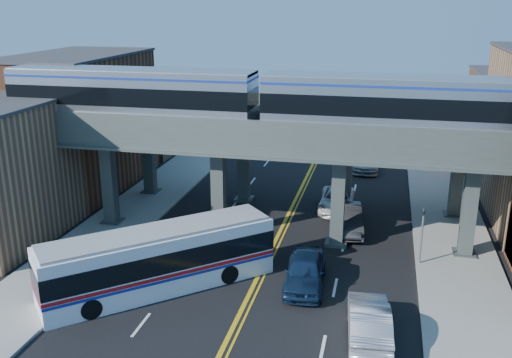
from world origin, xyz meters
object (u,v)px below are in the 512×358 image
Objects in this scene: traffic_signal at (422,230)px; car_lane_a at (305,271)px; car_lane_b at (347,219)px; car_parked_curb at (369,321)px; stop_sign at (266,245)px; car_lane_c at (337,200)px; car_lane_d at (365,160)px; transit_train at (401,104)px; transit_bus at (159,260)px.

traffic_signal is 0.76× the size of car_lane_a.
car_parked_curb is at bearing -89.22° from car_lane_b.
car_lane_c is at bearing 74.64° from stop_sign.
car_parked_curb reaches higher than car_lane_d.
transit_train reaches higher than transit_bus.
car_lane_b is at bearing 136.40° from traffic_signal.
traffic_signal is 0.69× the size of car_lane_d.
car_lane_a is (-4.64, -6.17, -8.51)m from transit_train.
transit_train is at bearing 49.50° from car_lane_a.
stop_sign reaches higher than car_lane_a.
car_lane_d is at bearing 80.87° from car_lane_c.
transit_bus is 14.34m from car_lane_b.
traffic_signal is at bearing 18.63° from stop_sign.
car_parked_curb is (3.69, -4.43, -0.02)m from car_lane_a.
car_lane_d is at bearing 78.55° from stop_sign.
car_lane_c is at bearing 17.86° from transit_bus.
transit_train is 9.43× the size of car_lane_b.
car_lane_d is (0.48, 15.74, -0.03)m from car_lane_b.
transit_train is 11.62m from stop_sign.
transit_train reaches higher than car_lane_b.
car_lane_a is 5.77m from car_parked_curb.
car_lane_d is (-2.46, 18.20, -8.57)m from transit_train.
car_lane_c is at bearing 124.19° from traffic_signal.
car_lane_c is at bearing 121.79° from transit_train.
stop_sign is 2.90m from car_lane_a.
transit_train reaches higher than car_lane_c.
car_parked_curb is at bearing -53.76° from car_lane_a.
car_lane_c is (3.15, 11.46, -0.99)m from stop_sign.
car_lane_b is at bearing -94.71° from car_lane_d.
transit_bus is 1.94× the size of car_lane_d.
car_lane_b is at bearing 60.46° from stop_sign.
transit_bus reaches higher than car_lane_a.
traffic_signal is 9.13m from car_parked_curb.
stop_sign is 8.40m from car_parked_curb.
car_lane_c is 0.94× the size of car_lane_d.
traffic_signal is 20.68m from car_lane_d.
car_lane_a is 0.99× the size of car_lane_b.
traffic_signal is 0.36× the size of transit_bus.
car_parked_curb reaches higher than car_lane_b.
car_lane_d reaches higher than car_lane_c.
car_lane_c is at bearing 83.58° from car_lane_a.
stop_sign is at bearing -10.82° from transit_bus.
car_lane_d is (2.19, 24.37, -0.05)m from car_lane_a.
car_lane_d is 1.09× the size of car_parked_curb.
stop_sign is 0.49× the size of car_lane_a.
stop_sign is (-7.16, -5.00, -7.67)m from transit_train.
transit_train is 9.21× the size of car_lane_c.
transit_train reaches higher than stop_sign.
transit_train is at bearing 34.94° from stop_sign.
transit_train is at bearing -47.75° from car_lane_b.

